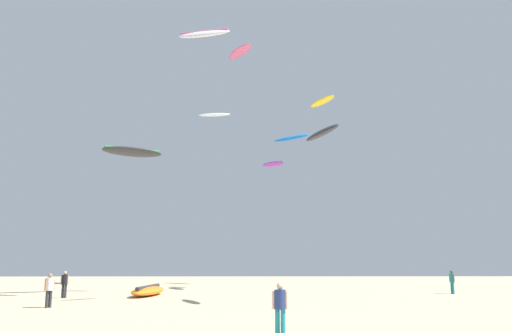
{
  "coord_description": "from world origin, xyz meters",
  "views": [
    {
      "loc": [
        -0.41,
        -12.98,
        2.28
      ],
      "look_at": [
        0.0,
        14.39,
        7.2
      ],
      "focal_mm": 36.43,
      "sensor_mm": 36.0,
      "label": 1
    }
  ],
  "objects_px": {
    "person_midground": "(49,287)",
    "kite_aloft_0": "(215,115)",
    "kite_aloft_8": "(292,138)",
    "kite_aloft_9": "(132,152)",
    "kite_aloft_3": "(322,102)",
    "person_right": "(452,280)",
    "kite_aloft_1": "(240,52)",
    "kite_aloft_7": "(204,34)",
    "person_left": "(65,282)",
    "person_foreground": "(280,304)",
    "kite_grounded_near": "(148,291)",
    "kite_aloft_4": "(273,164)",
    "kite_aloft_5": "(322,133)"
  },
  "relations": [
    {
      "from": "person_midground",
      "to": "kite_aloft_0",
      "type": "xyz_separation_m",
      "value": [
        7.06,
        12.02,
        12.11
      ]
    },
    {
      "from": "kite_aloft_8",
      "to": "kite_aloft_9",
      "type": "height_order",
      "value": "kite_aloft_8"
    },
    {
      "from": "kite_aloft_3",
      "to": "kite_aloft_9",
      "type": "distance_m",
      "value": 15.73
    },
    {
      "from": "person_right",
      "to": "kite_aloft_9",
      "type": "height_order",
      "value": "kite_aloft_9"
    },
    {
      "from": "kite_aloft_1",
      "to": "kite_aloft_9",
      "type": "distance_m",
      "value": 19.85
    },
    {
      "from": "kite_aloft_0",
      "to": "kite_aloft_7",
      "type": "distance_m",
      "value": 6.57
    },
    {
      "from": "person_left",
      "to": "person_foreground",
      "type": "bearing_deg",
      "value": -133.5
    },
    {
      "from": "person_left",
      "to": "kite_grounded_near",
      "type": "height_order",
      "value": "person_left"
    },
    {
      "from": "person_right",
      "to": "kite_aloft_4",
      "type": "xyz_separation_m",
      "value": [
        -11.73,
        7.38,
        9.34
      ]
    },
    {
      "from": "kite_aloft_0",
      "to": "kite_aloft_5",
      "type": "xyz_separation_m",
      "value": [
        6.69,
        -9.71,
        -3.78
      ]
    },
    {
      "from": "kite_aloft_8",
      "to": "person_left",
      "type": "bearing_deg",
      "value": -131.39
    },
    {
      "from": "kite_aloft_1",
      "to": "kite_aloft_9",
      "type": "height_order",
      "value": "kite_aloft_1"
    },
    {
      "from": "kite_aloft_9",
      "to": "kite_aloft_5",
      "type": "bearing_deg",
      "value": -33.99
    },
    {
      "from": "kite_aloft_0",
      "to": "person_foreground",
      "type": "bearing_deg",
      "value": -80.59
    },
    {
      "from": "kite_grounded_near",
      "to": "kite_aloft_8",
      "type": "height_order",
      "value": "kite_aloft_8"
    },
    {
      "from": "kite_grounded_near",
      "to": "kite_aloft_3",
      "type": "xyz_separation_m",
      "value": [
        12.42,
        6.36,
        14.67
      ]
    },
    {
      "from": "person_left",
      "to": "kite_aloft_4",
      "type": "relative_size",
      "value": 0.72
    },
    {
      "from": "person_foreground",
      "to": "person_right",
      "type": "distance_m",
      "value": 23.21
    },
    {
      "from": "kite_aloft_7",
      "to": "kite_aloft_8",
      "type": "relative_size",
      "value": 0.96
    },
    {
      "from": "kite_grounded_near",
      "to": "kite_aloft_7",
      "type": "relative_size",
      "value": 1.48
    },
    {
      "from": "kite_aloft_1",
      "to": "kite_aloft_4",
      "type": "bearing_deg",
      "value": -64.83
    },
    {
      "from": "kite_aloft_0",
      "to": "kite_aloft_3",
      "type": "height_order",
      "value": "kite_aloft_3"
    },
    {
      "from": "kite_aloft_0",
      "to": "kite_aloft_4",
      "type": "relative_size",
      "value": 1.15
    },
    {
      "from": "kite_aloft_0",
      "to": "kite_aloft_5",
      "type": "bearing_deg",
      "value": -55.43
    },
    {
      "from": "kite_aloft_3",
      "to": "kite_aloft_9",
      "type": "relative_size",
      "value": 0.8
    },
    {
      "from": "person_foreground",
      "to": "person_midground",
      "type": "xyz_separation_m",
      "value": [
        -10.62,
        9.45,
        0.03
      ]
    },
    {
      "from": "person_right",
      "to": "kite_aloft_0",
      "type": "bearing_deg",
      "value": 163.74
    },
    {
      "from": "kite_aloft_1",
      "to": "kite_aloft_5",
      "type": "xyz_separation_m",
      "value": [
        5.03,
        -21.37,
        -13.7
      ]
    },
    {
      "from": "kite_aloft_8",
      "to": "kite_aloft_7",
      "type": "bearing_deg",
      "value": -113.31
    },
    {
      "from": "person_midground",
      "to": "person_foreground",
      "type": "bearing_deg",
      "value": 170.08
    },
    {
      "from": "kite_aloft_1",
      "to": "kite_aloft_3",
      "type": "xyz_separation_m",
      "value": [
        6.91,
        -8.96,
        -7.99
      ]
    },
    {
      "from": "kite_aloft_5",
      "to": "kite_aloft_8",
      "type": "xyz_separation_m",
      "value": [
        0.14,
        21.63,
        4.85
      ]
    },
    {
      "from": "person_midground",
      "to": "kite_aloft_8",
      "type": "bearing_deg",
      "value": -88.36
    },
    {
      "from": "person_left",
      "to": "kite_aloft_0",
      "type": "height_order",
      "value": "kite_aloft_0"
    },
    {
      "from": "kite_aloft_4",
      "to": "kite_aloft_7",
      "type": "relative_size",
      "value": 0.58
    },
    {
      "from": "person_foreground",
      "to": "kite_aloft_9",
      "type": "relative_size",
      "value": 0.36
    },
    {
      "from": "kite_aloft_7",
      "to": "person_left",
      "type": "bearing_deg",
      "value": -176.06
    },
    {
      "from": "kite_grounded_near",
      "to": "kite_aloft_9",
      "type": "relative_size",
      "value": 1.27
    },
    {
      "from": "kite_aloft_7",
      "to": "kite_aloft_8",
      "type": "xyz_separation_m",
      "value": [
        7.29,
        16.91,
        -3.19
      ]
    },
    {
      "from": "kite_aloft_5",
      "to": "kite_aloft_4",
      "type": "bearing_deg",
      "value": 97.65
    },
    {
      "from": "kite_grounded_near",
      "to": "kite_aloft_0",
      "type": "bearing_deg",
      "value": 43.5
    },
    {
      "from": "person_left",
      "to": "kite_aloft_3",
      "type": "height_order",
      "value": "kite_aloft_3"
    },
    {
      "from": "kite_aloft_7",
      "to": "kite_aloft_1",
      "type": "bearing_deg",
      "value": 82.74
    },
    {
      "from": "kite_aloft_5",
      "to": "kite_aloft_7",
      "type": "relative_size",
      "value": 0.99
    },
    {
      "from": "person_right",
      "to": "kite_aloft_8",
      "type": "xyz_separation_m",
      "value": [
        -9.58,
        14.07,
        13.2
      ]
    },
    {
      "from": "person_right",
      "to": "kite_aloft_7",
      "type": "xyz_separation_m",
      "value": [
        -16.87,
        -2.84,
        16.39
      ]
    },
    {
      "from": "person_foreground",
      "to": "kite_aloft_0",
      "type": "relative_size",
      "value": 0.63
    },
    {
      "from": "person_foreground",
      "to": "person_left",
      "type": "height_order",
      "value": "person_left"
    },
    {
      "from": "kite_grounded_near",
      "to": "kite_aloft_7",
      "type": "bearing_deg",
      "value": -21.46
    },
    {
      "from": "kite_aloft_5",
      "to": "kite_aloft_3",
      "type": "bearing_deg",
      "value": 81.39
    }
  ]
}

